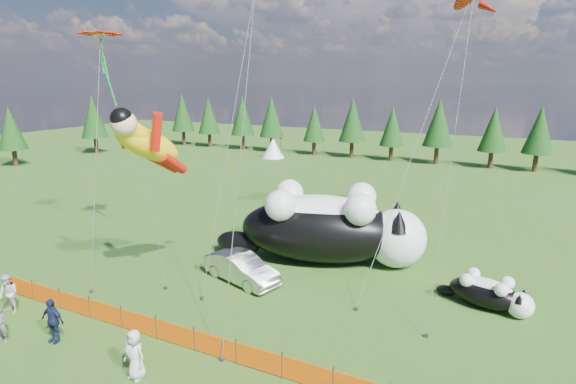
# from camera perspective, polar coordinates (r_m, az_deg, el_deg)

# --- Properties ---
(ground) EXTENTS (160.00, 160.00, 0.00)m
(ground) POSITION_cam_1_polar(r_m,az_deg,el_deg) (22.45, -9.02, -14.84)
(ground) COLOR #15380A
(ground) RESTS_ON ground
(safety_fence) EXTENTS (22.06, 0.06, 1.10)m
(safety_fence) POSITION_cam_1_polar(r_m,az_deg,el_deg) (20.16, -14.15, -17.07)
(safety_fence) COLOR #262626
(safety_fence) RESTS_ON ground
(tree_line) EXTENTS (90.00, 4.00, 8.00)m
(tree_line) POSITION_cam_1_polar(r_m,az_deg,el_deg) (62.41, 15.23, 7.32)
(tree_line) COLOR black
(tree_line) RESTS_ON ground
(festival_tents) EXTENTS (50.00, 3.20, 2.80)m
(festival_tents) POSITION_cam_1_polar(r_m,az_deg,el_deg) (56.74, 25.03, 3.20)
(festival_tents) COLOR white
(festival_tents) RESTS_ON ground
(cat_large) EXTENTS (12.76, 6.94, 4.69)m
(cat_large) POSITION_cam_1_polar(r_m,az_deg,el_deg) (27.18, 5.27, -4.36)
(cat_large) COLOR black
(cat_large) RESTS_ON ground
(cat_small) EXTENTS (4.53, 2.43, 1.66)m
(cat_small) POSITION_cam_1_polar(r_m,az_deg,el_deg) (24.25, 24.18, -11.61)
(cat_small) COLOR black
(cat_small) RESTS_ON ground
(car) EXTENTS (4.98, 2.94, 1.55)m
(car) POSITION_cam_1_polar(r_m,az_deg,el_deg) (25.05, -5.93, -9.57)
(car) COLOR silver
(car) RESTS_ON ground
(spectator_a) EXTENTS (0.66, 0.52, 1.59)m
(spectator_a) POSITION_cam_1_polar(r_m,az_deg,el_deg) (23.05, -32.67, -14.01)
(spectator_a) COLOR #55555A
(spectator_a) RESTS_ON ground
(spectator_b) EXTENTS (0.97, 0.60, 1.95)m
(spectator_b) POSITION_cam_1_polar(r_m,az_deg,el_deg) (25.37, -31.98, -10.95)
(spectator_b) COLOR beige
(spectator_b) RESTS_ON ground
(spectator_c) EXTENTS (1.19, 0.68, 1.95)m
(spectator_c) POSITION_cam_1_polar(r_m,az_deg,el_deg) (21.94, -27.74, -14.24)
(spectator_c) COLOR #151E3A
(spectator_c) RESTS_ON ground
(spectator_e) EXTENTS (1.00, 0.69, 1.95)m
(spectator_e) POSITION_cam_1_polar(r_m,az_deg,el_deg) (18.43, -18.88, -18.93)
(spectator_e) COLOR beige
(spectator_e) RESTS_ON ground
(superhero_kite) EXTENTS (4.51, 4.87, 9.96)m
(superhero_kite) POSITION_cam_1_polar(r_m,az_deg,el_deg) (22.61, -17.29, 5.82)
(superhero_kite) COLOR yellow
(superhero_kite) RESTS_ON ground
(flower_kite) EXTENTS (4.59, 6.54, 14.38)m
(flower_kite) POSITION_cam_1_polar(r_m,az_deg,el_deg) (29.21, -22.73, 17.73)
(flower_kite) COLOR red
(flower_kite) RESTS_ON ground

